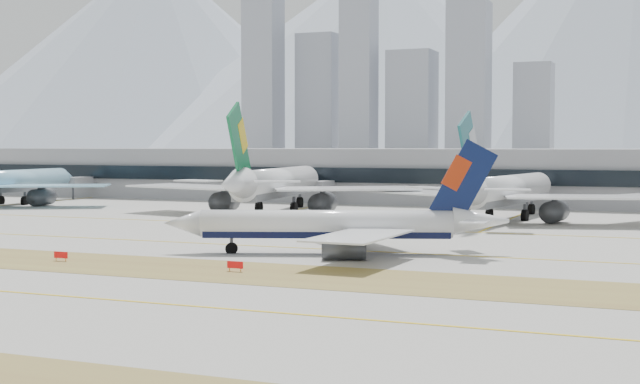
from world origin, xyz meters
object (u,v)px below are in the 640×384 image
at_px(taxiing_airliner, 339,226).
at_px(terminal, 431,175).
at_px(widebody_cathay, 506,192).
at_px(widebody_eva, 275,185).
at_px(widebody_korean, 10,183).

relative_size(taxiing_airliner, terminal, 0.18).
xyz_separation_m(taxiing_airliner, widebody_cathay, (11.90, 67.93, 1.93)).
distance_m(taxiing_airliner, widebody_cathay, 69.00).
xyz_separation_m(widebody_cathay, terminal, (-31.51, 56.45, 1.45)).
distance_m(widebody_cathay, terminal, 64.67).
relative_size(taxiing_airliner, widebody_cathay, 0.77).
relative_size(widebody_eva, widebody_cathay, 1.11).
bearing_deg(widebody_eva, widebody_cathay, -96.52).
height_order(widebody_korean, widebody_cathay, widebody_cathay).
bearing_deg(widebody_eva, terminal, -28.72).
bearing_deg(widebody_cathay, widebody_korean, 97.37).
xyz_separation_m(taxiing_airliner, widebody_korean, (-120.46, 67.63, 1.78)).
bearing_deg(terminal, taxiing_airliner, -81.04).
height_order(widebody_korean, widebody_eva, widebody_eva).
height_order(taxiing_airliner, widebody_korean, widebody_korean).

